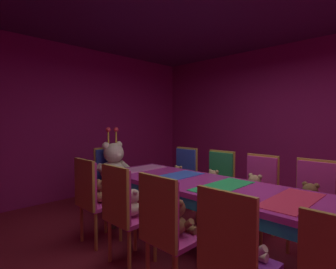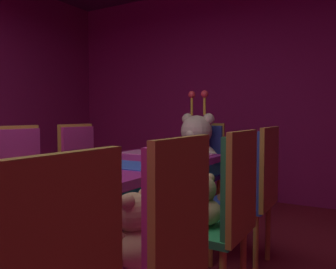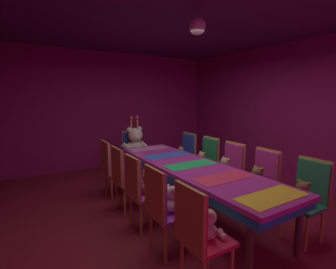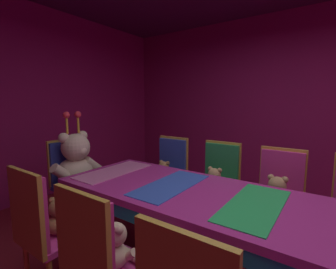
# 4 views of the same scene
# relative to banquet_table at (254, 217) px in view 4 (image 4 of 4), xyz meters

# --- Properties ---
(wall_back) EXTENTS (5.20, 0.12, 2.80)m
(wall_back) POSITION_rel_banquet_table_xyz_m (0.00, 3.20, 0.74)
(wall_back) COLOR #8C1959
(wall_back) RESTS_ON ground_plane
(wall_right) EXTENTS (0.12, 6.40, 2.80)m
(wall_right) POSITION_rel_banquet_table_xyz_m (2.60, 0.00, 0.74)
(wall_right) COLOR #8C1959
(wall_right) RESTS_ON ground_plane
(banquet_table) EXTENTS (0.90, 3.18, 0.75)m
(banquet_table) POSITION_rel_banquet_table_xyz_m (0.00, 0.00, 0.00)
(banquet_table) COLOR #B22D8C
(banquet_table) RESTS_ON ground_plane
(chair_left_3) EXTENTS (0.42, 0.41, 0.98)m
(chair_left_3) POSITION_rel_banquet_table_xyz_m (-0.83, 0.60, -0.06)
(chair_left_3) COLOR #CC338C
(chair_left_3) RESTS_ON ground_plane
(teddy_left_3) EXTENTS (0.23, 0.29, 0.28)m
(teddy_left_3) POSITION_rel_banquet_table_xyz_m (-0.68, 0.60, -0.08)
(teddy_left_3) COLOR beige
(teddy_left_3) RESTS_ON chair_left_3
(chair_left_4) EXTENTS (0.42, 0.41, 0.98)m
(chair_left_4) POSITION_rel_banquet_table_xyz_m (-0.81, 1.21, -0.06)
(chair_left_4) COLOR #CC338C
(chair_left_4) RESTS_ON ground_plane
(teddy_left_4) EXTENTS (0.22, 0.28, 0.26)m
(teddy_left_4) POSITION_rel_banquet_table_xyz_m (-0.67, 1.21, -0.08)
(teddy_left_4) COLOR olive
(teddy_left_4) RESTS_ON chair_left_4
(chair_right_2) EXTENTS (0.42, 0.41, 0.98)m
(chair_right_2) POSITION_rel_banquet_table_xyz_m (0.81, -0.01, -0.06)
(chair_right_2) COLOR #CC338C
(chair_right_2) RESTS_ON ground_plane
(teddy_right_2) EXTENTS (0.25, 0.33, 0.31)m
(teddy_right_2) POSITION_rel_banquet_table_xyz_m (0.67, -0.01, -0.07)
(teddy_right_2) COLOR tan
(teddy_right_2) RESTS_ON chair_right_2
(chair_right_3) EXTENTS (0.42, 0.41, 0.98)m
(chair_right_3) POSITION_rel_banquet_table_xyz_m (0.84, 0.60, -0.06)
(chair_right_3) COLOR #268C4C
(chair_right_3) RESTS_ON ground_plane
(teddy_right_3) EXTENTS (0.23, 0.30, 0.28)m
(teddy_right_3) POSITION_rel_banquet_table_xyz_m (0.69, 0.60, -0.08)
(teddy_right_3) COLOR tan
(teddy_right_3) RESTS_ON chair_right_3
(chair_right_4) EXTENTS (0.42, 0.41, 0.98)m
(chair_right_4) POSITION_rel_banquet_table_xyz_m (0.82, 1.25, -0.06)
(chair_right_4) COLOR #2D47B2
(chair_right_4) RESTS_ON ground_plane
(teddy_right_4) EXTENTS (0.22, 0.28, 0.26)m
(teddy_right_4) POSITION_rel_banquet_table_xyz_m (0.67, 1.25, -0.09)
(teddy_right_4) COLOR #9E7247
(teddy_right_4) RESTS_ON chair_right_4
(throne_chair) EXTENTS (0.41, 0.42, 0.98)m
(throne_chair) POSITION_rel_banquet_table_xyz_m (0.00, 2.13, -0.06)
(throne_chair) COLOR #2D47B2
(throne_chair) RESTS_ON ground_plane
(king_teddy_bear) EXTENTS (0.67, 0.52, 0.85)m
(king_teddy_bear) POSITION_rel_banquet_table_xyz_m (0.00, 1.96, 0.07)
(king_teddy_bear) COLOR beige
(king_teddy_bear) RESTS_ON throne_chair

